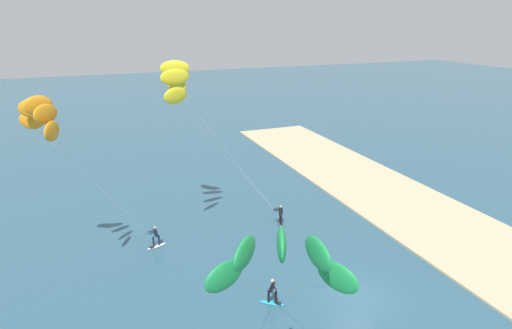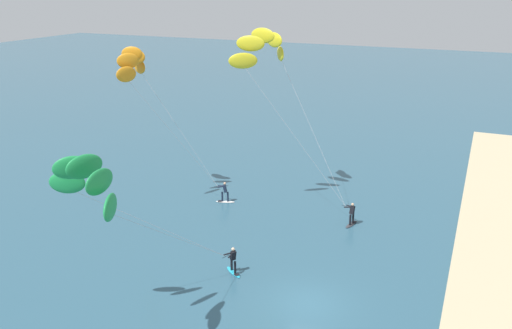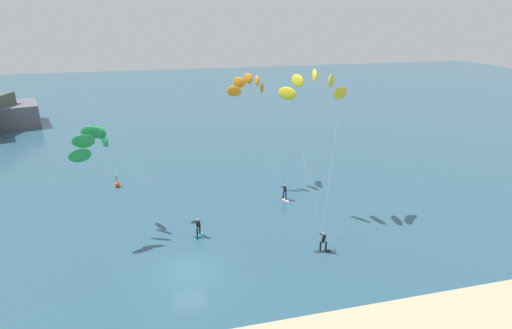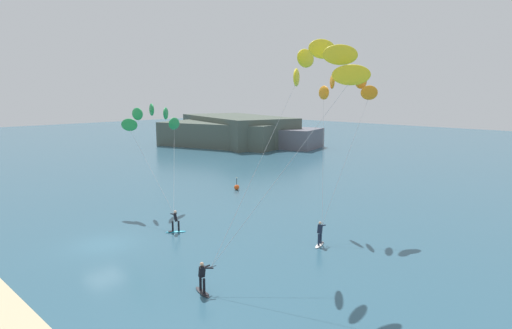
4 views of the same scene
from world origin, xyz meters
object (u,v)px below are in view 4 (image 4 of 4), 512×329
at_px(kitesurfer_nearshore, 318,70).
at_px(kitesurfer_mid_water, 153,121).
at_px(kitesurfer_far_out, 345,91).
at_px(marker_buoy, 237,187).

distance_m(kitesurfer_nearshore, kitesurfer_mid_water, 18.89).
distance_m(kitesurfer_mid_water, kitesurfer_far_out, 16.97).
relative_size(kitesurfer_mid_water, kitesurfer_far_out, 0.84).
bearing_deg(kitesurfer_far_out, marker_buoy, 172.64).
bearing_deg(kitesurfer_mid_water, marker_buoy, 88.44).
xyz_separation_m(kitesurfer_mid_water, marker_buoy, (0.27, 9.87, -7.53)).
height_order(kitesurfer_mid_water, marker_buoy, kitesurfer_mid_water).
bearing_deg(kitesurfer_far_out, kitesurfer_mid_water, -151.54).
height_order(kitesurfer_nearshore, kitesurfer_far_out, kitesurfer_nearshore).
bearing_deg(kitesurfer_nearshore, kitesurfer_far_out, 113.66).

